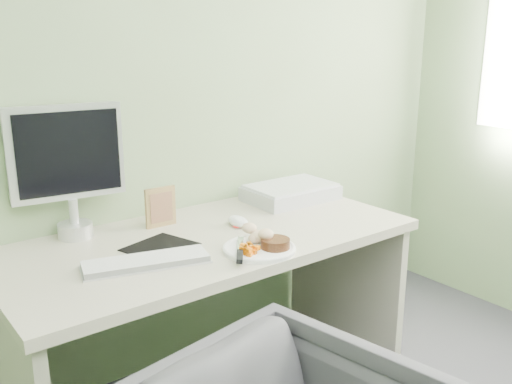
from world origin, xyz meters
TOP-DOWN VIEW (x-y plane):
  - wall_back at (0.00, 2.00)m, footprint 3.50×0.00m
  - desk at (0.00, 1.62)m, footprint 1.60×0.75m
  - plate at (0.06, 1.38)m, footprint 0.26×0.26m
  - steak at (0.10, 1.34)m, footprint 0.12×0.12m
  - potato_pile at (0.09, 1.42)m, footprint 0.12×0.10m
  - carrot_heap at (-0.00, 1.36)m, footprint 0.07×0.06m
  - steak_knife at (-0.05, 1.36)m, footprint 0.17×0.21m
  - mousepad at (-0.21, 1.63)m, footprint 0.28×0.26m
  - keyboard at (-0.33, 1.51)m, footprint 0.43×0.23m
  - computer_mouse at (0.15, 1.65)m, footprint 0.07×0.12m
  - photo_frame at (-0.09, 1.83)m, footprint 0.13×0.02m
  - eyedrop_bottle at (-0.06, 1.85)m, footprint 0.03×0.03m
  - scanner at (0.57, 1.80)m, footprint 0.41×0.28m
  - monitor at (-0.41, 1.94)m, footprint 0.42×0.13m

SIDE VIEW (x-z plane):
  - desk at x=0.00m, z-range 0.18..0.91m
  - mousepad at x=-0.21m, z-range 0.73..0.73m
  - plate at x=0.06m, z-range 0.73..0.74m
  - keyboard at x=-0.33m, z-range 0.74..0.75m
  - computer_mouse at x=0.15m, z-range 0.73..0.77m
  - steak_knife at x=-0.05m, z-range 0.75..0.76m
  - steak at x=0.10m, z-range 0.74..0.78m
  - scanner at x=0.57m, z-range 0.73..0.79m
  - eyedrop_bottle at x=-0.06m, z-range 0.73..0.80m
  - carrot_heap at x=0.00m, z-range 0.74..0.79m
  - potato_pile at x=0.09m, z-range 0.74..0.81m
  - photo_frame at x=-0.09m, z-range 0.73..0.89m
  - monitor at x=-0.41m, z-range 0.76..1.27m
  - wall_back at x=0.00m, z-range -0.40..3.10m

